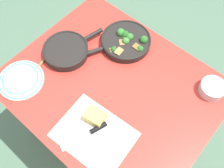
# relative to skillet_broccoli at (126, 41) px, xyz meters

# --- Properties ---
(ground_plane) EXTENTS (14.00, 14.00, 0.00)m
(ground_plane) POSITION_rel_skillet_broccoli_xyz_m (-0.12, 0.26, -0.80)
(ground_plane) COLOR #51755B
(dining_table_red) EXTENTS (1.07, 0.88, 0.77)m
(dining_table_red) POSITION_rel_skillet_broccoli_xyz_m (-0.12, 0.26, -0.12)
(dining_table_red) COLOR red
(dining_table_red) RESTS_ON ground_plane
(skillet_broccoli) EXTENTS (0.28, 0.37, 0.07)m
(skillet_broccoli) POSITION_rel_skillet_broccoli_xyz_m (0.00, 0.00, 0.00)
(skillet_broccoli) COLOR black
(skillet_broccoli) RESTS_ON dining_table_red
(skillet_eggs) EXTENTS (0.25, 0.37, 0.05)m
(skillet_eggs) POSITION_rel_skillet_broccoli_xyz_m (0.21, 0.27, -0.00)
(skillet_eggs) COLOR black
(skillet_eggs) RESTS_ON dining_table_red
(wooden_spoon) EXTENTS (0.09, 0.35, 0.02)m
(wooden_spoon) POSITION_rel_skillet_broccoli_xyz_m (0.27, 0.39, -0.02)
(wooden_spoon) COLOR #996B42
(wooden_spoon) RESTS_ON dining_table_red
(parchment_sheet) EXTENTS (0.38, 0.30, 0.00)m
(parchment_sheet) POSITION_rel_skillet_broccoli_xyz_m (-0.23, 0.51, -0.03)
(parchment_sheet) COLOR silver
(parchment_sheet) RESTS_ON dining_table_red
(grater_knife) EXTENTS (0.10, 0.23, 0.02)m
(grater_knife) POSITION_rel_skillet_broccoli_xyz_m (-0.21, 0.51, -0.02)
(grater_knife) COLOR silver
(grater_knife) RESTS_ON dining_table_red
(cheese_block) EXTENTS (0.11, 0.09, 0.05)m
(cheese_block) POSITION_rel_skillet_broccoli_xyz_m (-0.18, 0.44, -0.00)
(cheese_block) COLOR #E0C15B
(cheese_block) RESTS_ON dining_table_red
(dinner_plate_stack) EXTENTS (0.24, 0.24, 0.03)m
(dinner_plate_stack) POSITION_rel_skillet_broccoli_xyz_m (0.26, 0.55, -0.01)
(dinner_plate_stack) COLOR white
(dinner_plate_stack) RESTS_ON dining_table_red
(prep_bowl_steel) EXTENTS (0.13, 0.13, 0.05)m
(prep_bowl_steel) POSITION_rel_skillet_broccoli_xyz_m (-0.52, -0.06, -0.00)
(prep_bowl_steel) COLOR #B7B7BC
(prep_bowl_steel) RESTS_ON dining_table_red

